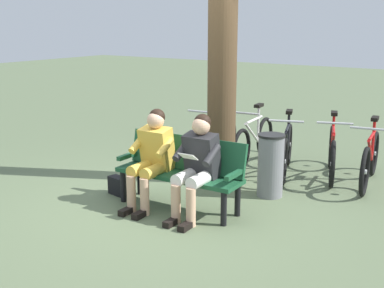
{
  "coord_description": "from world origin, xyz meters",
  "views": [
    {
      "loc": [
        -3.64,
        4.57,
        2.24
      ],
      "look_at": [
        -0.29,
        -0.41,
        0.75
      ],
      "focal_mm": 46.83,
      "sensor_mm": 36.0,
      "label": 1
    }
  ],
  "objects_px": {
    "bicycle_silver": "(370,160)",
    "bicycle_black": "(254,141)",
    "bench": "(182,167)",
    "person_reading": "(197,161)",
    "bicycle_green": "(332,153)",
    "handbag": "(119,186)",
    "person_companion": "(152,154)",
    "litter_bin": "(271,165)",
    "tree_trunk": "(223,37)",
    "bicycle_orange": "(214,140)",
    "bicycle_purple": "(287,150)"
  },
  "relations": [
    {
      "from": "bench",
      "to": "person_companion",
      "type": "distance_m",
      "value": 0.39
    },
    {
      "from": "bench",
      "to": "litter_bin",
      "type": "relative_size",
      "value": 1.96
    },
    {
      "from": "bicycle_purple",
      "to": "litter_bin",
      "type": "bearing_deg",
      "value": -7.22
    },
    {
      "from": "handbag",
      "to": "tree_trunk",
      "type": "xyz_separation_m",
      "value": [
        -0.81,
        -1.26,
        1.9
      ]
    },
    {
      "from": "bicycle_silver",
      "to": "bicycle_black",
      "type": "height_order",
      "value": "same"
    },
    {
      "from": "person_companion",
      "to": "litter_bin",
      "type": "height_order",
      "value": "person_companion"
    },
    {
      "from": "bench",
      "to": "tree_trunk",
      "type": "bearing_deg",
      "value": -85.67
    },
    {
      "from": "tree_trunk",
      "to": "bicycle_silver",
      "type": "relative_size",
      "value": 2.42
    },
    {
      "from": "person_companion",
      "to": "bicycle_green",
      "type": "relative_size",
      "value": 0.75
    },
    {
      "from": "tree_trunk",
      "to": "bicycle_orange",
      "type": "height_order",
      "value": "tree_trunk"
    },
    {
      "from": "tree_trunk",
      "to": "bicycle_orange",
      "type": "bearing_deg",
      "value": -52.69
    },
    {
      "from": "bicycle_silver",
      "to": "bicycle_green",
      "type": "distance_m",
      "value": 0.57
    },
    {
      "from": "handbag",
      "to": "tree_trunk",
      "type": "height_order",
      "value": "tree_trunk"
    },
    {
      "from": "bench",
      "to": "person_companion",
      "type": "bearing_deg",
      "value": 27.08
    },
    {
      "from": "bicycle_green",
      "to": "handbag",
      "type": "bearing_deg",
      "value": -60.59
    },
    {
      "from": "person_reading",
      "to": "bicycle_orange",
      "type": "relative_size",
      "value": 0.72
    },
    {
      "from": "tree_trunk",
      "to": "bicycle_black",
      "type": "distance_m",
      "value": 1.98
    },
    {
      "from": "tree_trunk",
      "to": "bicycle_black",
      "type": "relative_size",
      "value": 2.41
    },
    {
      "from": "bicycle_silver",
      "to": "bicycle_orange",
      "type": "distance_m",
      "value": 2.44
    },
    {
      "from": "bench",
      "to": "handbag",
      "type": "height_order",
      "value": "bench"
    },
    {
      "from": "bicycle_silver",
      "to": "bicycle_purple",
      "type": "xyz_separation_m",
      "value": [
        1.17,
        0.16,
        0.0
      ]
    },
    {
      "from": "handbag",
      "to": "bicycle_green",
      "type": "bearing_deg",
      "value": -131.14
    },
    {
      "from": "person_companion",
      "to": "bicycle_black",
      "type": "height_order",
      "value": "person_companion"
    },
    {
      "from": "litter_bin",
      "to": "tree_trunk",
      "type": "bearing_deg",
      "value": -12.58
    },
    {
      "from": "litter_bin",
      "to": "bicycle_silver",
      "type": "height_order",
      "value": "bicycle_silver"
    },
    {
      "from": "bicycle_black",
      "to": "bicycle_orange",
      "type": "relative_size",
      "value": 1.0
    },
    {
      "from": "bicycle_purple",
      "to": "bicycle_orange",
      "type": "height_order",
      "value": "same"
    },
    {
      "from": "bicycle_silver",
      "to": "bicycle_orange",
      "type": "bearing_deg",
      "value": -93.91
    },
    {
      "from": "bicycle_silver",
      "to": "bicycle_black",
      "type": "relative_size",
      "value": 1.0
    },
    {
      "from": "handbag",
      "to": "bicycle_green",
      "type": "height_order",
      "value": "bicycle_green"
    },
    {
      "from": "bench",
      "to": "handbag",
      "type": "bearing_deg",
      "value": 4.93
    },
    {
      "from": "bicycle_green",
      "to": "bicycle_black",
      "type": "distance_m",
      "value": 1.28
    },
    {
      "from": "person_reading",
      "to": "bicycle_purple",
      "type": "bearing_deg",
      "value": -96.92
    },
    {
      "from": "handbag",
      "to": "bicycle_black",
      "type": "height_order",
      "value": "bicycle_black"
    },
    {
      "from": "bicycle_silver",
      "to": "bicycle_black",
      "type": "distance_m",
      "value": 1.84
    },
    {
      "from": "bicycle_purple",
      "to": "bicycle_black",
      "type": "relative_size",
      "value": 0.96
    },
    {
      "from": "person_companion",
      "to": "bicycle_orange",
      "type": "distance_m",
      "value": 2.21
    },
    {
      "from": "handbag",
      "to": "litter_bin",
      "type": "relative_size",
      "value": 0.36
    },
    {
      "from": "bench",
      "to": "person_reading",
      "type": "xyz_separation_m",
      "value": [
        -0.32,
        0.15,
        0.16
      ]
    },
    {
      "from": "person_companion",
      "to": "handbag",
      "type": "xyz_separation_m",
      "value": [
        0.62,
        -0.06,
        -0.54
      ]
    },
    {
      "from": "tree_trunk",
      "to": "bicycle_silver",
      "type": "bearing_deg",
      "value": -151.14
    },
    {
      "from": "litter_bin",
      "to": "bicycle_green",
      "type": "bearing_deg",
      "value": -106.7
    },
    {
      "from": "person_reading",
      "to": "bicycle_black",
      "type": "distance_m",
      "value": 2.45
    },
    {
      "from": "bench",
      "to": "bicycle_silver",
      "type": "relative_size",
      "value": 0.97
    },
    {
      "from": "person_reading",
      "to": "tree_trunk",
      "type": "distance_m",
      "value": 1.94
    },
    {
      "from": "person_reading",
      "to": "bicycle_green",
      "type": "bearing_deg",
      "value": -110.31
    },
    {
      "from": "person_reading",
      "to": "bicycle_orange",
      "type": "bearing_deg",
      "value": -65.09
    },
    {
      "from": "bench",
      "to": "bicycle_orange",
      "type": "xyz_separation_m",
      "value": [
        0.75,
        -1.97,
        -0.15
      ]
    },
    {
      "from": "handbag",
      "to": "bicycle_silver",
      "type": "height_order",
      "value": "bicycle_silver"
    },
    {
      "from": "bicycle_green",
      "to": "person_reading",
      "type": "bearing_deg",
      "value": -37.75
    }
  ]
}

